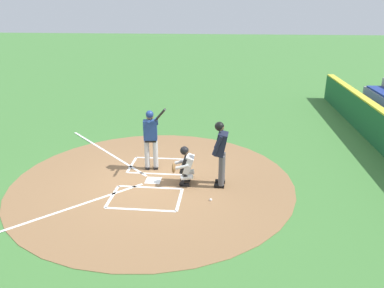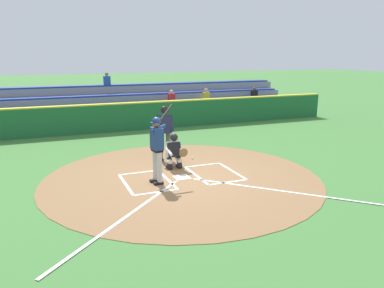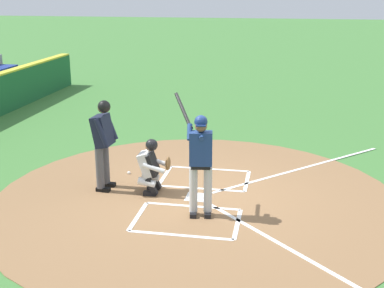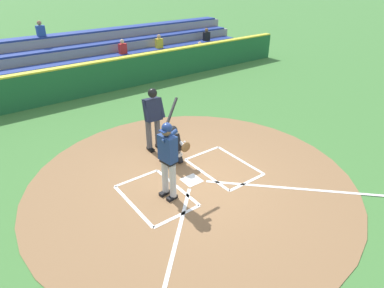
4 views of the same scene
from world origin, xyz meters
TOP-DOWN VIEW (x-y plane):
  - ground_plane at (0.00, 0.00)m, footprint 120.00×120.00m
  - dirt_circle at (0.00, 0.00)m, footprint 8.00×8.00m
  - home_plate_and_chalk at (0.00, 0.88)m, footprint 7.93×4.91m
  - batter at (0.78, 0.19)m, footprint 0.88×0.83m
  - catcher at (-0.11, -0.94)m, footprint 0.60×0.60m
  - plate_umpire at (-0.10, -1.92)m, footprint 0.60×0.44m
  - baseball at (-1.02, -1.71)m, footprint 0.07×0.07m
  - backstop_wall at (0.00, -7.50)m, footprint 22.00×0.36m
  - bleacher_stand at (-0.01, -10.20)m, footprint 20.00×3.40m

SIDE VIEW (x-z plane):
  - ground_plane at x=0.00m, z-range 0.00..0.00m
  - dirt_circle at x=0.00m, z-range 0.00..0.01m
  - home_plate_and_chalk at x=0.00m, z-range 0.01..0.02m
  - baseball at x=-1.02m, z-range 0.00..0.07m
  - catcher at x=-0.11m, z-range 0.02..1.15m
  - backstop_wall at x=0.00m, z-range 0.00..1.31m
  - bleacher_stand at x=-0.01m, z-range -0.57..1.98m
  - plate_umpire at x=-0.10m, z-range 0.14..2.01m
  - batter at x=0.78m, z-range 0.04..2.16m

